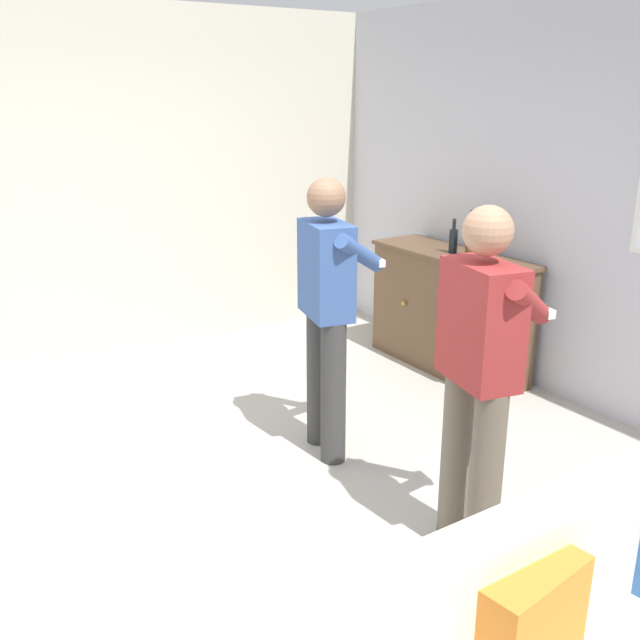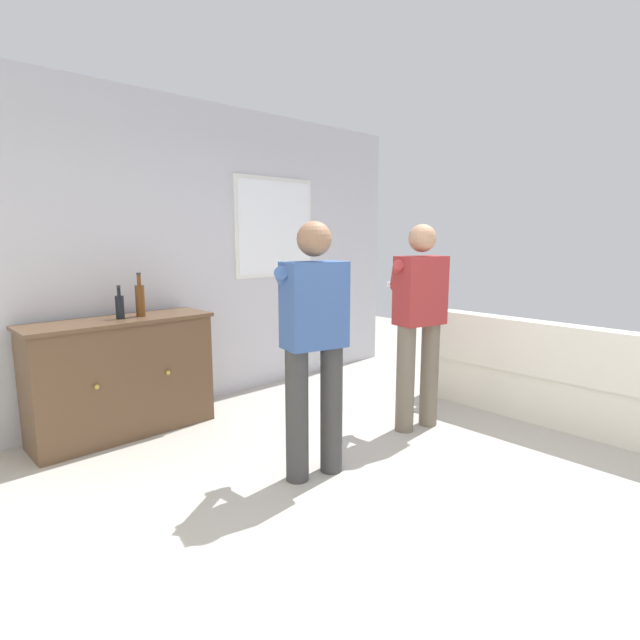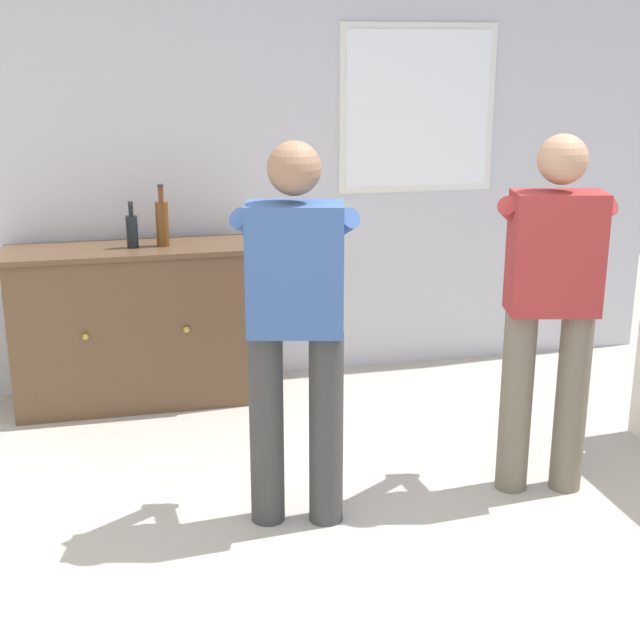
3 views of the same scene
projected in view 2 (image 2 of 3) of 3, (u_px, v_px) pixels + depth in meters
ground at (422, 503)px, 3.00m from camera, size 10.40×10.40×0.00m
wall_back_with_window at (194, 255)px, 4.69m from camera, size 5.20×0.15×2.80m
couch at (556, 382)px, 4.30m from camera, size 0.57×2.43×0.88m
sideboard_cabinet at (122, 377)px, 3.99m from camera, size 1.43×0.49×0.95m
bottle_wine_green at (120, 306)px, 3.89m from camera, size 0.06×0.06×0.26m
bottle_liquor_amber at (140, 299)px, 4.01m from camera, size 0.07×0.07×0.35m
person_standing_left at (313, 338)px, 3.21m from camera, size 0.54×0.51×1.68m
person_standing_right at (419, 317)px, 4.04m from camera, size 0.54×0.51×1.68m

